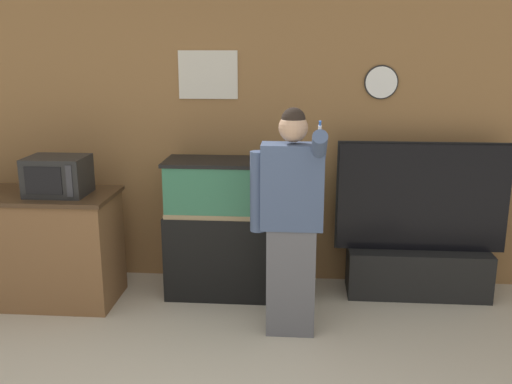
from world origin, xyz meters
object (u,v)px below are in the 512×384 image
object	(u,v)px
aquarium_on_stand	(232,228)
tv_on_stand	(418,252)
person_standing	(291,220)
counter_island	(31,247)
microwave	(58,176)

from	to	relation	value
aquarium_on_stand	tv_on_stand	xyz separation A→B (m)	(1.62, 0.11, -0.21)
tv_on_stand	person_standing	world-z (taller)	person_standing
counter_island	tv_on_stand	distance (m)	3.34
microwave	person_standing	distance (m)	1.96
aquarium_on_stand	person_standing	xyz separation A→B (m)	(0.51, -0.67, 0.29)
counter_island	person_standing	size ratio (longest dim) A/B	0.86
counter_island	microwave	size ratio (longest dim) A/B	3.09
aquarium_on_stand	tv_on_stand	distance (m)	1.64
aquarium_on_stand	person_standing	distance (m)	0.89
counter_island	tv_on_stand	world-z (taller)	tv_on_stand
counter_island	person_standing	xyz separation A→B (m)	(2.21, -0.41, 0.42)
counter_island	aquarium_on_stand	distance (m)	1.72
counter_island	microwave	xyz separation A→B (m)	(0.30, -0.03, 0.63)
counter_island	tv_on_stand	size ratio (longest dim) A/B	1.01
counter_island	person_standing	world-z (taller)	person_standing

